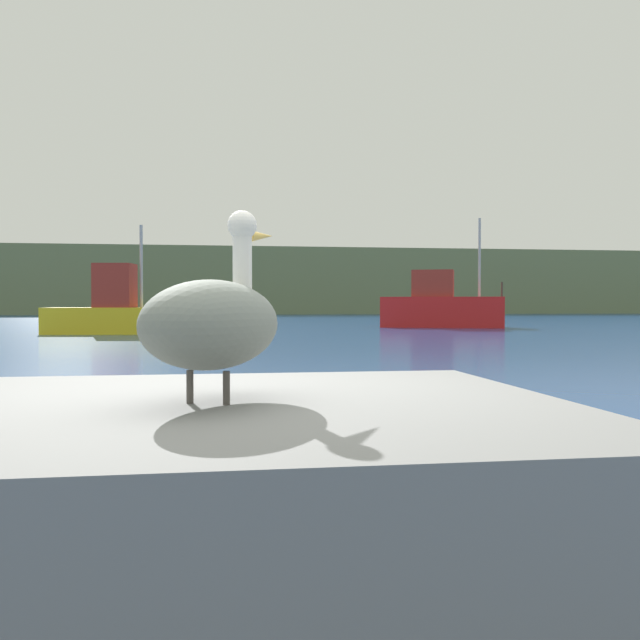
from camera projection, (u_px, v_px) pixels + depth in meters
ground_plane at (269, 526)px, 3.92m from camera, size 260.00×260.00×0.00m
hillside_backdrop at (206, 282)px, 79.20m from camera, size 140.00×11.05×7.00m
pier_dock at (213, 492)px, 3.14m from camera, size 3.07×2.58×0.77m
pelican at (214, 322)px, 3.13m from camera, size 0.84×1.20×0.86m
fishing_boat_red at (441, 307)px, 35.59m from camera, size 6.12×3.88×5.26m
fishing_boat_yellow at (109, 310)px, 28.04m from camera, size 4.75×2.19×4.18m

